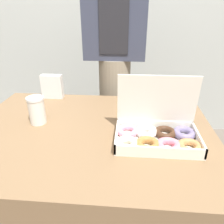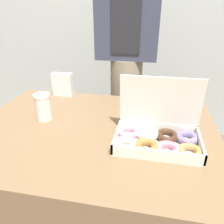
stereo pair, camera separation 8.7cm
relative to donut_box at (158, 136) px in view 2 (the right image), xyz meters
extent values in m
cube|color=#B2B7B2|center=(-0.30, 1.48, 0.52)|extent=(10.00, 0.05, 2.60)
cube|color=brown|center=(-0.30, 0.07, -0.41)|extent=(1.16, 0.86, 0.75)
cube|color=white|center=(0.00, -0.01, -0.03)|extent=(0.35, 0.22, 0.01)
cube|color=white|center=(-0.17, -0.01, -0.01)|extent=(0.01, 0.22, 0.04)
cube|color=white|center=(0.17, -0.01, -0.01)|extent=(0.01, 0.22, 0.04)
cube|color=white|center=(0.00, -0.12, -0.01)|extent=(0.35, 0.01, 0.04)
cube|color=white|center=(0.00, 0.09, -0.01)|extent=(0.35, 0.01, 0.04)
cube|color=white|center=(0.00, 0.09, 0.12)|extent=(0.35, 0.02, 0.22)
torus|color=silver|center=(-0.12, -0.06, -0.02)|extent=(0.13, 0.13, 0.03)
torus|color=pink|center=(-0.12, 0.04, -0.02)|extent=(0.13, 0.13, 0.03)
torus|color=#A87038|center=(-0.04, -0.06, -0.01)|extent=(0.13, 0.13, 0.03)
torus|color=white|center=(-0.04, 0.04, -0.01)|extent=(0.10, 0.10, 0.03)
torus|color=pink|center=(0.04, -0.06, -0.02)|extent=(0.13, 0.13, 0.03)
torus|color=#422819|center=(0.04, 0.04, -0.02)|extent=(0.14, 0.14, 0.03)
torus|color=#B27F4C|center=(0.12, -0.06, -0.02)|extent=(0.10, 0.10, 0.03)
torus|color=slate|center=(0.12, 0.04, -0.02)|extent=(0.12, 0.12, 0.03)
cylinder|color=silver|center=(-0.57, 0.12, 0.02)|extent=(0.08, 0.08, 0.12)
cylinder|color=white|center=(-0.57, 0.12, 0.09)|extent=(0.08, 0.08, 0.01)
cube|color=silver|center=(-0.60, 0.45, 0.04)|extent=(0.13, 0.05, 0.15)
cylinder|color=gray|center=(-0.23, 0.74, -0.31)|extent=(0.23, 0.23, 0.94)
cube|color=#383D51|center=(-0.23, 0.74, 0.45)|extent=(0.41, 0.19, 0.60)
cube|color=#232328|center=(-0.23, 0.64, 0.39)|extent=(0.19, 0.01, 0.38)
camera|label=1|loc=(-0.12, -0.80, 0.48)|focal=35.00mm
camera|label=2|loc=(-0.04, -0.79, 0.48)|focal=35.00mm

